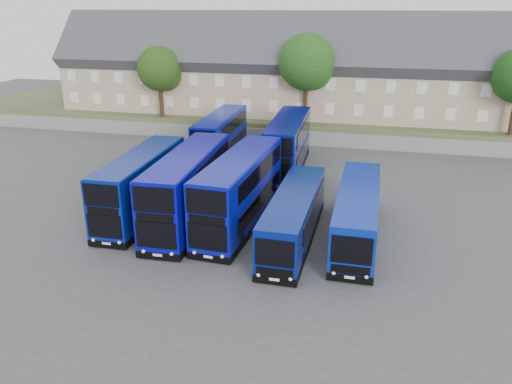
# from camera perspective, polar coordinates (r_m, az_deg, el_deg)

# --- Properties ---
(ground) EXTENTS (120.00, 120.00, 0.00)m
(ground) POSITION_cam_1_polar(r_m,az_deg,el_deg) (31.14, -5.04, -5.76)
(ground) COLOR #46464B
(ground) RESTS_ON ground
(retaining_wall) EXTENTS (70.00, 0.40, 1.50)m
(retaining_wall) POSITION_cam_1_polar(r_m,az_deg,el_deg) (52.83, 3.13, 6.34)
(retaining_wall) COLOR slate
(retaining_wall) RESTS_ON ground
(earth_bank) EXTENTS (80.00, 20.00, 2.00)m
(earth_bank) POSITION_cam_1_polar(r_m,az_deg,el_deg) (62.39, 4.84, 8.77)
(earth_bank) COLOR #41512E
(earth_bank) RESTS_ON ground
(terrace_row) EXTENTS (66.00, 10.40, 11.20)m
(terrace_row) POSITION_cam_1_polar(r_m,az_deg,el_deg) (56.92, 10.50, 13.07)
(terrace_row) COLOR tan
(terrace_row) RESTS_ON earth_bank
(dd_front_left) EXTENTS (2.76, 10.89, 4.30)m
(dd_front_left) POSITION_cam_1_polar(r_m,az_deg,el_deg) (35.05, -12.94, 0.62)
(dd_front_left) COLOR navy
(dd_front_left) RESTS_ON ground
(dd_front_mid) EXTENTS (3.14, 11.86, 4.68)m
(dd_front_mid) POSITION_cam_1_polar(r_m,az_deg,el_deg) (33.46, -7.71, 0.34)
(dd_front_mid) COLOR #09089D
(dd_front_mid) RESTS_ON ground
(dd_front_right) EXTENTS (3.33, 11.74, 4.61)m
(dd_front_right) POSITION_cam_1_polar(r_m,az_deg,el_deg) (32.78, -1.84, 0.03)
(dd_front_right) COLOR #0910A6
(dd_front_right) RESTS_ON ground
(dd_rear_left) EXTENTS (2.61, 10.69, 4.23)m
(dd_rear_left) POSITION_cam_1_polar(r_m,az_deg,el_deg) (46.93, -4.06, 6.15)
(dd_rear_left) COLOR #081499
(dd_rear_left) RESTS_ON ground
(dd_rear_right) EXTENTS (3.04, 11.70, 4.62)m
(dd_rear_right) POSITION_cam_1_polar(r_m,az_deg,el_deg) (43.62, 3.64, 5.29)
(dd_rear_right) COLOR #070B80
(dd_rear_right) RESTS_ON ground
(coach_east_a) EXTENTS (2.53, 11.34, 3.09)m
(coach_east_a) POSITION_cam_1_polar(r_m,az_deg,el_deg) (30.77, 4.35, -2.97)
(coach_east_a) COLOR navy
(coach_east_a) RESTS_ON ground
(coach_east_b) EXTENTS (2.50, 11.68, 3.19)m
(coach_east_b) POSITION_cam_1_polar(r_m,az_deg,el_deg) (31.66, 11.47, -2.54)
(coach_east_b) COLOR #0925A7
(coach_east_b) RESTS_ON ground
(tree_west) EXTENTS (4.80, 4.80, 7.65)m
(tree_west) POSITION_cam_1_polar(r_m,az_deg,el_deg) (56.76, -10.80, 13.49)
(tree_west) COLOR #382314
(tree_west) RESTS_ON earth_bank
(tree_mid) EXTENTS (5.76, 5.76, 9.18)m
(tree_mid) POSITION_cam_1_polar(r_m,az_deg,el_deg) (52.75, 5.99, 14.32)
(tree_mid) COLOR #382314
(tree_mid) RESTS_ON earth_bank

